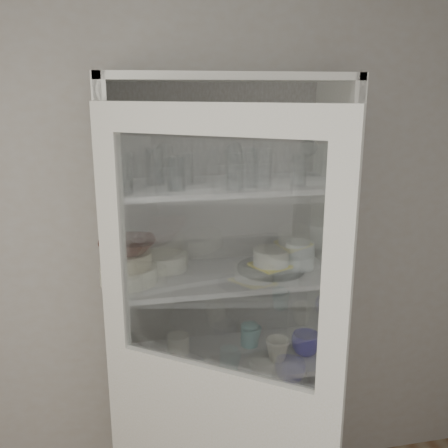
{
  "coord_description": "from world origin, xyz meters",
  "views": [
    {
      "loc": [
        -0.22,
        -0.74,
        2.04
      ],
      "look_at": [
        0.2,
        1.27,
        1.48
      ],
      "focal_mm": 40.0,
      "sensor_mm": 36.0,
      "label": 1
    }
  ],
  "objects_px": {
    "yellow_trivet": "(271,265)",
    "goblet_3": "(308,156)",
    "mug_teal": "(252,336)",
    "cream_dish": "(223,428)",
    "cupboard_door": "(215,423)",
    "goblet_0": "(164,160)",
    "measuring_cups": "(188,362)",
    "cream_bowl": "(128,259)",
    "terracotta_bowl": "(127,246)",
    "white_canister": "(179,347)",
    "goblet_1": "(234,159)",
    "mug_blue": "(306,344)",
    "white_ramekin": "(271,257)",
    "teal_jar": "(250,335)",
    "plate_stack_back": "(165,261)",
    "mug_white": "(278,350)",
    "grey_bowl_stack": "(300,255)",
    "glass_platter": "(271,268)",
    "goblet_2": "(231,159)",
    "tin_box": "(287,420)",
    "pantry_cabinet": "(221,332)",
    "plate_stack_front": "(129,274)"
  },
  "relations": [
    {
      "from": "goblet_1",
      "to": "yellow_trivet",
      "type": "relative_size",
      "value": 1.16
    },
    {
      "from": "plate_stack_front",
      "to": "mug_blue",
      "type": "height_order",
      "value": "plate_stack_front"
    },
    {
      "from": "cream_bowl",
      "to": "white_canister",
      "type": "bearing_deg",
      "value": 9.18
    },
    {
      "from": "terracotta_bowl",
      "to": "measuring_cups",
      "type": "height_order",
      "value": "terracotta_bowl"
    },
    {
      "from": "plate_stack_back",
      "to": "goblet_2",
      "type": "bearing_deg",
      "value": -0.49
    },
    {
      "from": "grey_bowl_stack",
      "to": "terracotta_bowl",
      "type": "bearing_deg",
      "value": -178.52
    },
    {
      "from": "pantry_cabinet",
      "to": "yellow_trivet",
      "type": "bearing_deg",
      "value": -19.49
    },
    {
      "from": "cupboard_door",
      "to": "goblet_3",
      "type": "bearing_deg",
      "value": 83.4
    },
    {
      "from": "mug_blue",
      "to": "glass_platter",
      "type": "bearing_deg",
      "value": 138.07
    },
    {
      "from": "tin_box",
      "to": "goblet_3",
      "type": "bearing_deg",
      "value": 52.22
    },
    {
      "from": "teal_jar",
      "to": "tin_box",
      "type": "relative_size",
      "value": 0.54
    },
    {
      "from": "white_canister",
      "to": "tin_box",
      "type": "xyz_separation_m",
      "value": [
        0.51,
        -0.04,
        -0.43
      ]
    },
    {
      "from": "mug_white",
      "to": "cream_dish",
      "type": "height_order",
      "value": "mug_white"
    },
    {
      "from": "goblet_0",
      "to": "measuring_cups",
      "type": "distance_m",
      "value": 0.89
    },
    {
      "from": "mug_blue",
      "to": "mug_teal",
      "type": "distance_m",
      "value": 0.26
    },
    {
      "from": "plate_stack_front",
      "to": "terracotta_bowl",
      "type": "xyz_separation_m",
      "value": [
        0.0,
        0.0,
        0.12
      ]
    },
    {
      "from": "goblet_3",
      "to": "white_canister",
      "type": "bearing_deg",
      "value": -171.27
    },
    {
      "from": "white_ramekin",
      "to": "white_canister",
      "type": "distance_m",
      "value": 0.58
    },
    {
      "from": "plate_stack_back",
      "to": "grey_bowl_stack",
      "type": "xyz_separation_m",
      "value": [
        0.59,
        -0.11,
        0.03
      ]
    },
    {
      "from": "cream_bowl",
      "to": "mug_white",
      "type": "xyz_separation_m",
      "value": [
        0.63,
        -0.07,
        -0.45
      ]
    },
    {
      "from": "terracotta_bowl",
      "to": "yellow_trivet",
      "type": "relative_size",
      "value": 1.53
    },
    {
      "from": "cream_bowl",
      "to": "terracotta_bowl",
      "type": "height_order",
      "value": "terracotta_bowl"
    },
    {
      "from": "mug_white",
      "to": "yellow_trivet",
      "type": "bearing_deg",
      "value": 100.3
    },
    {
      "from": "cupboard_door",
      "to": "goblet_3",
      "type": "xyz_separation_m",
      "value": [
        0.54,
        0.59,
        0.88
      ]
    },
    {
      "from": "plate_stack_front",
      "to": "terracotta_bowl",
      "type": "bearing_deg",
      "value": 0.0
    },
    {
      "from": "goblet_2",
      "to": "measuring_cups",
      "type": "relative_size",
      "value": 1.76
    },
    {
      "from": "mug_teal",
      "to": "cream_dish",
      "type": "height_order",
      "value": "mug_teal"
    },
    {
      "from": "yellow_trivet",
      "to": "mug_white",
      "type": "relative_size",
      "value": 1.38
    },
    {
      "from": "glass_platter",
      "to": "white_canister",
      "type": "height_order",
      "value": "glass_platter"
    },
    {
      "from": "cupboard_door",
      "to": "goblet_2",
      "type": "bearing_deg",
      "value": 108.23
    },
    {
      "from": "teal_jar",
      "to": "cream_dish",
      "type": "distance_m",
      "value": 0.45
    },
    {
      "from": "cupboard_door",
      "to": "cream_bowl",
      "type": "distance_m",
      "value": 0.72
    },
    {
      "from": "cream_bowl",
      "to": "measuring_cups",
      "type": "height_order",
      "value": "cream_bowl"
    },
    {
      "from": "pantry_cabinet",
      "to": "grey_bowl_stack",
      "type": "bearing_deg",
      "value": -11.97
    },
    {
      "from": "goblet_2",
      "to": "white_canister",
      "type": "height_order",
      "value": "goblet_2"
    },
    {
      "from": "mug_teal",
      "to": "terracotta_bowl",
      "type": "bearing_deg",
      "value": -147.47
    },
    {
      "from": "white_ramekin",
      "to": "mug_white",
      "type": "relative_size",
      "value": 1.47
    },
    {
      "from": "goblet_3",
      "to": "white_canister",
      "type": "relative_size",
      "value": 1.53
    },
    {
      "from": "goblet_0",
      "to": "cream_bowl",
      "type": "relative_size",
      "value": 0.9
    },
    {
      "from": "plate_stack_back",
      "to": "terracotta_bowl",
      "type": "bearing_deg",
      "value": -141.24
    },
    {
      "from": "mug_white",
      "to": "teal_jar",
      "type": "distance_m",
      "value": 0.18
    },
    {
      "from": "mug_white",
      "to": "tin_box",
      "type": "xyz_separation_m",
      "value": [
        0.08,
        0.06,
        -0.42
      ]
    },
    {
      "from": "plate_stack_front",
      "to": "teal_jar",
      "type": "height_order",
      "value": "plate_stack_front"
    },
    {
      "from": "white_canister",
      "to": "measuring_cups",
      "type": "bearing_deg",
      "value": -64.15
    },
    {
      "from": "plate_stack_back",
      "to": "yellow_trivet",
      "type": "xyz_separation_m",
      "value": [
        0.46,
        -0.11,
        -0.01
      ]
    },
    {
      "from": "goblet_3",
      "to": "grey_bowl_stack",
      "type": "relative_size",
      "value": 1.38
    },
    {
      "from": "cupboard_door",
      "to": "teal_jar",
      "type": "distance_m",
      "value": 0.62
    },
    {
      "from": "pantry_cabinet",
      "to": "white_canister",
      "type": "height_order",
      "value": "pantry_cabinet"
    },
    {
      "from": "yellow_trivet",
      "to": "goblet_3",
      "type": "bearing_deg",
      "value": 29.21
    },
    {
      "from": "teal_jar",
      "to": "terracotta_bowl",
      "type": "bearing_deg",
      "value": -170.54
    }
  ]
}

